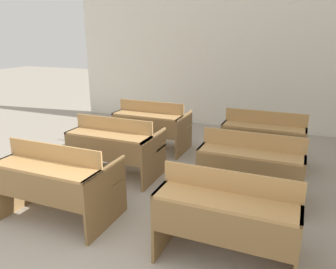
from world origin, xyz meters
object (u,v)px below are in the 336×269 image
Objects in this scene: bench_second_left at (115,146)px; schoolbag at (16,182)px; bench_third_left at (152,124)px; bench_front_left at (58,180)px; bench_second_right at (251,165)px; bench_third_right at (264,137)px; bench_front_right at (229,213)px.

bench_second_left is 3.31× the size of schoolbag.
bench_front_left is at bearing -89.27° from bench_third_left.
schoolbag is at bearing -110.56° from bench_third_left.
bench_second_right is 1.21m from bench_third_right.
bench_front_right and bench_second_left have the same top height.
bench_second_left and bench_third_left have the same top height.
bench_second_left reaches higher than schoolbag.
bench_front_right is 1.00× the size of bench_third_left.
bench_second_left is 1.00× the size of bench_third_right.
bench_third_right is (1.88, 2.46, 0.00)m from bench_front_left.
bench_front_left and bench_third_left have the same top height.
bench_third_left is (-0.03, 2.46, 0.00)m from bench_front_left.
bench_front_right is at bearing -32.36° from bench_second_left.
schoolbag is (-2.75, 0.18, -0.28)m from bench_front_right.
bench_second_right is 3.31× the size of schoolbag.
bench_third_right is (1.90, 1.23, 0.00)m from bench_second_left.
bench_second_right is at bearing 0.56° from bench_second_left.
bench_front_left is 1.00× the size of bench_second_left.
bench_front_right is at bearing -90.29° from bench_second_right.
bench_second_left is 1.00× the size of bench_second_right.
bench_third_right is at bearing 90.14° from bench_second_right.
bench_front_left is at bearing -127.45° from bench_third_right.
bench_second_right is 1.00× the size of bench_third_left.
bench_third_left is at bearing 90.39° from bench_second_left.
bench_third_left is at bearing 69.44° from schoolbag.
bench_front_right is 1.22m from bench_second_right.
bench_third_left is 3.31× the size of schoolbag.
bench_third_right is at bearing 39.21° from schoolbag.
schoolbag is (-2.76, -2.25, -0.28)m from bench_third_right.
bench_second_right is 1.00× the size of bench_third_right.
bench_second_left is 2.27m from bench_third_right.
bench_second_left is 1.00× the size of bench_third_left.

